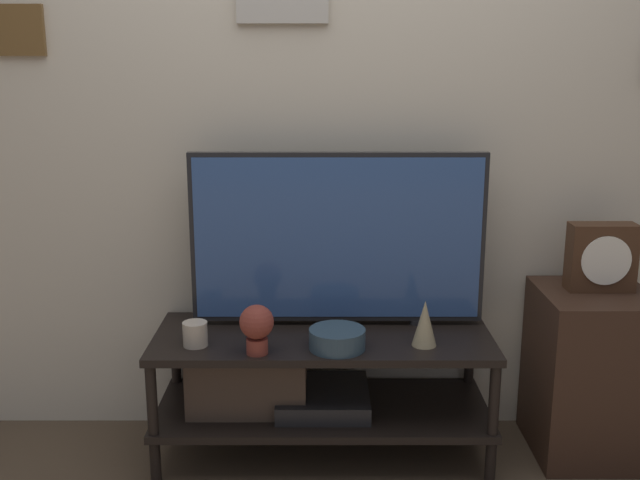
{
  "coord_description": "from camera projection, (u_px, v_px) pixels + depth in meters",
  "views": [
    {
      "loc": [
        -0.01,
        -2.42,
        1.55
      ],
      "look_at": [
        -0.01,
        0.3,
        0.88
      ],
      "focal_mm": 42.0,
      "sensor_mm": 36.0,
      "label": 1
    }
  ],
  "objects": [
    {
      "name": "wall_back",
      "position": [
        323.0,
        107.0,
        2.98
      ],
      "size": [
        6.4,
        0.08,
        2.7
      ],
      "color": "beige",
      "rests_on": "ground_plane"
    },
    {
      "name": "media_console",
      "position": [
        296.0,
        379.0,
        2.93
      ],
      "size": [
        1.3,
        0.51,
        0.51
      ],
      "color": "black",
      "rests_on": "ground_plane"
    },
    {
      "name": "television",
      "position": [
        338.0,
        238.0,
        2.91
      ],
      "size": [
        1.15,
        0.05,
        0.69
      ],
      "color": "black",
      "rests_on": "media_console"
    },
    {
      "name": "vase_wide_bowl",
      "position": [
        337.0,
        339.0,
        2.74
      ],
      "size": [
        0.21,
        0.21,
        0.08
      ],
      "color": "#2D4251",
      "rests_on": "media_console"
    },
    {
      "name": "vase_slim_bronze",
      "position": [
        425.0,
        323.0,
        2.76
      ],
      "size": [
        0.09,
        0.09,
        0.17
      ],
      "color": "tan",
      "rests_on": "media_console"
    },
    {
      "name": "candle_jar",
      "position": [
        195.0,
        334.0,
        2.76
      ],
      "size": [
        0.09,
        0.09,
        0.09
      ],
      "color": "#C1B29E",
      "rests_on": "media_console"
    },
    {
      "name": "decorative_bust",
      "position": [
        257.0,
        326.0,
        2.67
      ],
      "size": [
        0.12,
        0.12,
        0.18
      ],
      "color": "brown",
      "rests_on": "media_console"
    },
    {
      "name": "side_table",
      "position": [
        589.0,
        373.0,
        2.96
      ],
      "size": [
        0.42,
        0.45,
        0.67
      ],
      "color": "#382319",
      "rests_on": "ground_plane"
    },
    {
      "name": "mantel_clock",
      "position": [
        601.0,
        257.0,
        2.88
      ],
      "size": [
        0.25,
        0.11,
        0.26
      ],
      "color": "#422819",
      "rests_on": "side_table"
    }
  ]
}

